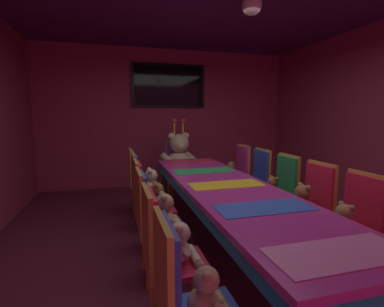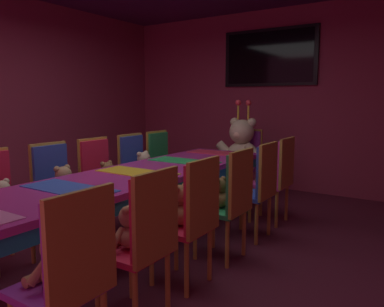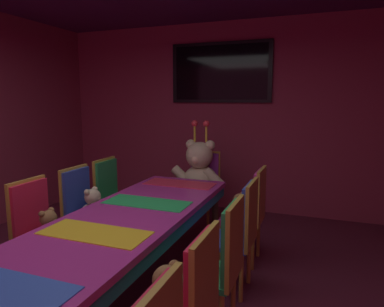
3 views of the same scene
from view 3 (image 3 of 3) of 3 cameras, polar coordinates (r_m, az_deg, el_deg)
name	(u,v)px [view 3 (image 3 of 3)]	position (r m, az deg, el deg)	size (l,w,h in m)	color
wall_back	(222,117)	(5.30, 4.92, 6.04)	(5.20, 0.12, 2.80)	#99334C
banquet_table	(95,245)	(2.57, -15.64, -14.25)	(0.90, 3.60, 0.75)	#B22D8C
chair_left_3	(36,224)	(3.31, -24.30, -10.57)	(0.42, 0.41, 0.98)	red
teddy_left_3	(49,228)	(3.22, -22.43, -11.30)	(0.23, 0.30, 0.29)	olive
chair_left_4	(81,205)	(3.72, -17.75, -8.10)	(0.42, 0.41, 0.98)	#2D47B2
teddy_left_4	(94,206)	(3.63, -15.91, -8.38)	(0.27, 0.35, 0.33)	beige
chair_left_5	(111,192)	(4.14, -13.22, -6.20)	(0.42, 0.41, 0.98)	#268C4C
chair_right_2	(191,301)	(1.99, -0.13, -23.15)	(0.42, 0.41, 0.98)	red
teddy_right_2	(166,296)	(2.04, -4.29, -22.37)	(0.26, 0.34, 0.32)	olive
chair_right_3	(223,256)	(2.48, 5.20, -16.43)	(0.42, 0.41, 0.98)	#268C4C
teddy_right_3	(204,255)	(2.52, 1.93, -16.43)	(0.22, 0.29, 0.27)	brown
chair_right_4	(242,226)	(3.03, 8.25, -11.68)	(0.42, 0.41, 0.98)	#2D47B2
chair_right_5	(253,206)	(3.57, 10.02, -8.52)	(0.42, 0.41, 0.98)	#CC338C
teddy_right_5	(239,207)	(3.60, 7.76, -8.74)	(0.21, 0.27, 0.26)	olive
throne_chair	(203,181)	(4.59, 1.88, -4.49)	(0.41, 0.42, 0.98)	purple
king_teddy_bear	(199,171)	(4.40, 1.17, -2.90)	(0.73, 0.57, 0.94)	beige
wall_tv	(221,73)	(5.22, 4.73, 13.15)	(1.50, 0.06, 0.87)	black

